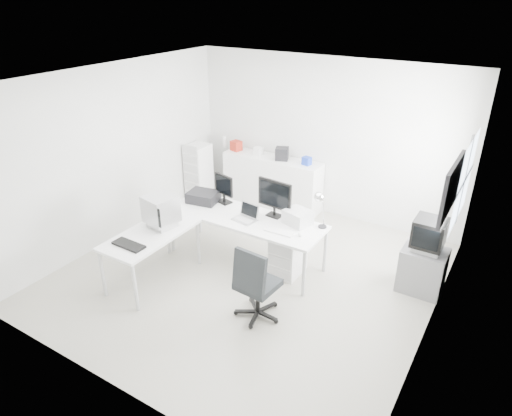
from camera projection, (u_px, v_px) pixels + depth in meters
The scene contains 30 objects.
floor at pixel (249, 274), 6.70m from camera, with size 5.00×5.00×0.01m, color beige.
ceiling at pixel (247, 80), 5.47m from camera, with size 5.00×5.00×0.01m, color white.
back_wall at pixel (324, 139), 8.00m from camera, with size 5.00×0.02×2.80m, color silver.
left_wall at pixel (116, 154), 7.26m from camera, with size 0.02×5.00×2.80m, color silver.
right_wall at pixel (444, 235), 4.91m from camera, with size 0.02×5.00×2.80m, color silver.
window at pixel (465, 181), 5.75m from camera, with size 0.02×1.20×1.10m, color white, non-canonical shape.
wall_picture at pixel (451, 189), 4.78m from camera, with size 0.04×0.90×0.60m, color black, non-canonical shape.
main_desk at pixel (246, 239), 6.88m from camera, with size 2.40×0.80×0.75m, color white, non-canonical shape.
side_desk at pixel (153, 256), 6.44m from camera, with size 0.70×1.40×0.75m, color white, non-canonical shape.
drawer_pedestal at pixel (288, 255), 6.62m from camera, with size 0.40×0.50×0.60m, color white.
inkjet_printer at pixel (203, 197), 7.16m from camera, with size 0.46×0.36×0.16m, color black.
lcd_monitor_small at pixel (224, 188), 7.06m from camera, with size 0.38×0.22×0.48m, color black, non-canonical shape.
lcd_monitor_large at pixel (275, 198), 6.62m from camera, with size 0.56×0.22×0.58m, color black, non-canonical shape.
laptop at pixel (244, 213), 6.57m from camera, with size 0.34×0.35×0.23m, color #B7B7BA, non-canonical shape.
white_keyboard at pixel (279, 232), 6.29m from camera, with size 0.42×0.13×0.02m, color white.
white_mouse at pixel (300, 235), 6.18m from camera, with size 0.06×0.06×0.06m, color white.
laser_printer at pixel (298, 217), 6.49m from camera, with size 0.36×0.31×0.20m, color #B5B5B5.
desk_lamp at pixel (323, 213), 6.33m from camera, with size 0.15×0.15×0.46m, color silver, non-canonical shape.
crt_monitor at pixel (161, 212), 6.37m from camera, with size 0.38×0.38×0.44m, color #B7B7BA, non-canonical shape.
black_keyboard at pixel (129, 245), 5.96m from camera, with size 0.46×0.18×0.03m, color black.
office_chair at pixel (258, 281), 5.65m from camera, with size 0.61×0.61×1.05m, color #25282A, non-canonical shape.
tv_cabinet at pixel (422, 270), 6.24m from camera, with size 0.58×0.47×0.63m, color slate.
crt_tv at pixel (429, 235), 6.00m from camera, with size 0.50×0.48×0.45m, color black, non-canonical shape.
sideboard at pixel (272, 182), 8.63m from camera, with size 1.91×0.48×0.96m, color white.
clutter_box_a at pixel (236, 146), 8.75m from camera, with size 0.19×0.17×0.19m, color #A32517.
clutter_box_b at pixel (258, 151), 8.53m from camera, with size 0.15×0.13×0.15m, color white.
clutter_box_c at pixel (282, 154), 8.27m from camera, with size 0.23×0.21×0.23m, color black.
clutter_box_d at pixel (307, 161), 8.06m from camera, with size 0.14×0.13×0.14m, color #1936B1.
clutter_bottle at pixel (225, 142), 8.92m from camera, with size 0.07×0.07×0.22m, color white.
filing_cabinet at pixel (199, 172), 8.89m from camera, with size 0.38×0.45×1.09m, color white.
Camera 1 is at (3.01, -4.71, 3.82)m, focal length 32.00 mm.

